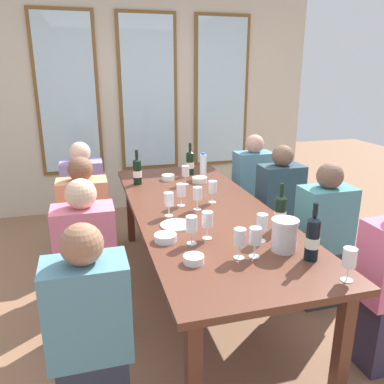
% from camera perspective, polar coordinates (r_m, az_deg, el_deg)
% --- Properties ---
extents(ground_plane, '(12.00, 12.00, 0.00)m').
position_cam_1_polar(ground_plane, '(3.25, 1.30, -14.80)').
color(ground_plane, '#8B6246').
extents(back_wall_with_windows, '(4.20, 0.10, 2.90)m').
position_cam_1_polar(back_wall_with_windows, '(5.00, -6.47, 14.11)').
color(back_wall_with_windows, beige).
rests_on(back_wall_with_windows, ground).
extents(dining_table, '(1.00, 2.60, 0.74)m').
position_cam_1_polar(dining_table, '(2.95, 1.39, -3.60)').
color(dining_table, brown).
rests_on(dining_table, ground).
extents(white_plate_0, '(0.22, 0.22, 0.01)m').
position_cam_1_polar(white_plate_0, '(2.61, -2.28, -4.81)').
color(white_plate_0, white).
rests_on(white_plate_0, dining_table).
extents(metal_pitcher, '(0.16, 0.16, 0.19)m').
position_cam_1_polar(metal_pitcher, '(2.29, 13.34, -6.11)').
color(metal_pitcher, silver).
rests_on(metal_pitcher, dining_table).
extents(wine_bottle_0, '(0.08, 0.08, 0.31)m').
position_cam_1_polar(wine_bottle_0, '(2.58, 12.75, -2.88)').
color(wine_bottle_0, black).
rests_on(wine_bottle_0, dining_table).
extents(wine_bottle_1, '(0.08, 0.08, 0.31)m').
position_cam_1_polar(wine_bottle_1, '(3.84, -0.28, 4.30)').
color(wine_bottle_1, black).
rests_on(wine_bottle_1, dining_table).
extents(wine_bottle_2, '(0.08, 0.08, 0.33)m').
position_cam_1_polar(wine_bottle_2, '(2.22, 17.19, -6.45)').
color(wine_bottle_2, black).
rests_on(wine_bottle_2, dining_table).
extents(wine_bottle_3, '(0.08, 0.08, 0.31)m').
position_cam_1_polar(wine_bottle_3, '(3.55, -8.00, 3.02)').
color(wine_bottle_3, black).
rests_on(wine_bottle_3, dining_table).
extents(tasting_bowl_0, '(0.12, 0.12, 0.05)m').
position_cam_1_polar(tasting_bowl_0, '(3.68, -3.50, 2.16)').
color(tasting_bowl_0, white).
rests_on(tasting_bowl_0, dining_table).
extents(tasting_bowl_1, '(0.14, 0.14, 0.04)m').
position_cam_1_polar(tasting_bowl_1, '(2.38, -3.91, -6.67)').
color(tasting_bowl_1, white).
rests_on(tasting_bowl_1, dining_table).
extents(tasting_bowl_2, '(0.14, 0.14, 0.05)m').
position_cam_1_polar(tasting_bowl_2, '(3.59, 1.11, 1.80)').
color(tasting_bowl_2, white).
rests_on(tasting_bowl_2, dining_table).
extents(tasting_bowl_3, '(0.11, 0.11, 0.04)m').
position_cam_1_polar(tasting_bowl_3, '(2.13, 0.25, -9.79)').
color(tasting_bowl_3, white).
rests_on(tasting_bowl_3, dining_table).
extents(water_bottle, '(0.06, 0.06, 0.24)m').
position_cam_1_polar(water_bottle, '(3.76, 1.64, 3.89)').
color(water_bottle, white).
rests_on(water_bottle, dining_table).
extents(wine_glass_0, '(0.07, 0.07, 0.17)m').
position_cam_1_polar(wine_glass_0, '(2.38, 10.20, -4.41)').
color(wine_glass_0, white).
rests_on(wine_glass_0, dining_table).
extents(wine_glass_1, '(0.07, 0.07, 0.17)m').
position_cam_1_polar(wine_glass_1, '(2.38, 2.26, -4.20)').
color(wine_glass_1, white).
rests_on(wine_glass_1, dining_table).
extents(wine_glass_2, '(0.07, 0.07, 0.17)m').
position_cam_1_polar(wine_glass_2, '(2.15, 6.99, -6.77)').
color(wine_glass_2, white).
rests_on(wine_glass_2, dining_table).
extents(wine_glass_3, '(0.07, 0.07, 0.17)m').
position_cam_1_polar(wine_glass_3, '(2.07, 22.02, -9.07)').
color(wine_glass_3, white).
rests_on(wine_glass_3, dining_table).
extents(wine_glass_4, '(0.07, 0.07, 0.17)m').
position_cam_1_polar(wine_glass_4, '(2.31, -0.07, -4.91)').
color(wine_glass_4, white).
rests_on(wine_glass_4, dining_table).
extents(wine_glass_5, '(0.07, 0.07, 0.17)m').
position_cam_1_polar(wine_glass_5, '(2.74, -3.43, -1.14)').
color(wine_glass_5, white).
rests_on(wine_glass_5, dining_table).
extents(wine_glass_6, '(0.07, 0.07, 0.17)m').
position_cam_1_polar(wine_glass_6, '(2.18, 9.21, -6.58)').
color(wine_glass_6, white).
rests_on(wine_glass_6, dining_table).
extents(wine_glass_7, '(0.07, 0.07, 0.17)m').
position_cam_1_polar(wine_glass_7, '(3.50, -0.97, 2.94)').
color(wine_glass_7, white).
rests_on(wine_glass_7, dining_table).
extents(wine_glass_8, '(0.07, 0.07, 0.17)m').
position_cam_1_polar(wine_glass_8, '(2.87, 0.80, -0.28)').
color(wine_glass_8, white).
rests_on(wine_glass_8, dining_table).
extents(wine_glass_9, '(0.07, 0.07, 0.17)m').
position_cam_1_polar(wine_glass_9, '(3.02, 3.02, 0.57)').
color(wine_glass_9, white).
rests_on(wine_glass_9, dining_table).
extents(wine_glass_10, '(0.07, 0.07, 0.17)m').
position_cam_1_polar(wine_glass_10, '(2.95, -1.63, 0.15)').
color(wine_glass_10, white).
rests_on(wine_glass_10, dining_table).
extents(seated_person_0, '(0.38, 0.24, 1.11)m').
position_cam_1_polar(seated_person_0, '(3.22, -15.29, -5.21)').
color(seated_person_0, '#272C3A').
rests_on(seated_person_0, ground).
extents(seated_person_1, '(0.38, 0.24, 1.11)m').
position_cam_1_polar(seated_person_1, '(3.64, 12.59, -2.38)').
color(seated_person_1, '#2E213A').
rests_on(seated_person_1, ground).
extents(seated_person_2, '(0.38, 0.24, 1.11)m').
position_cam_1_polar(seated_person_2, '(2.01, -14.60, -20.13)').
color(seated_person_2, '#2D3243').
rests_on(seated_person_2, ground).
extents(seated_person_4, '(0.38, 0.24, 1.11)m').
position_cam_1_polar(seated_person_4, '(2.64, -15.06, -10.44)').
color(seated_person_4, '#26283D').
rests_on(seated_person_4, ground).
extents(seated_person_5, '(0.38, 0.24, 1.11)m').
position_cam_1_polar(seated_person_5, '(3.09, 18.59, -6.55)').
color(seated_person_5, '#2C3634').
rests_on(seated_person_5, ground).
extents(seated_person_6, '(0.38, 0.24, 1.11)m').
position_cam_1_polar(seated_person_6, '(3.83, -15.45, -1.56)').
color(seated_person_6, '#293142').
rests_on(seated_person_6, ground).
extents(seated_person_7, '(0.38, 0.24, 1.11)m').
position_cam_1_polar(seated_person_7, '(4.14, 8.81, 0.28)').
color(seated_person_7, '#32343A').
rests_on(seated_person_7, ground).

